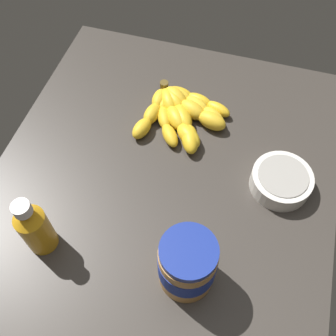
{
  "coord_description": "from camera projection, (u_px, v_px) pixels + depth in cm",
  "views": [
    {
      "loc": [
        40.28,
        12.87,
        70.68
      ],
      "look_at": [
        -1.12,
        0.84,
        3.25
      ],
      "focal_mm": 42.48,
      "sensor_mm": 36.0,
      "label": 1
    }
  ],
  "objects": [
    {
      "name": "small_bowl",
      "position": [
        281.0,
        181.0,
        0.8
      ],
      "size": [
        12.23,
        12.23,
        4.05
      ],
      "color": "silver",
      "rests_on": "ground_plane"
    },
    {
      "name": "banana_bunch",
      "position": [
        181.0,
        112.0,
        0.9
      ],
      "size": [
        18.71,
        20.64,
        3.79
      ],
      "color": "yellow",
      "rests_on": "ground_plane"
    },
    {
      "name": "honey_bottle",
      "position": [
        34.0,
        227.0,
        0.69
      ],
      "size": [
        5.45,
        5.45,
        14.8
      ],
      "color": "orange",
      "rests_on": "ground_plane"
    },
    {
      "name": "ground_plane",
      "position": [
        163.0,
        185.0,
        0.84
      ],
      "size": [
        82.38,
        70.34,
        4.39
      ],
      "primitive_type": "cube",
      "color": "#38332D"
    },
    {
      "name": "peanut_butter_jar",
      "position": [
        187.0,
        264.0,
        0.66
      ],
      "size": [
        9.92,
        9.92,
        12.82
      ],
      "color": "#BF8442",
      "rests_on": "ground_plane"
    }
  ]
}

